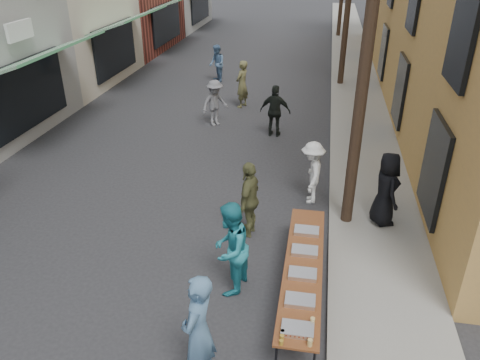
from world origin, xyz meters
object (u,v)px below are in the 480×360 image
(utility_pole_near, at_px, (369,30))
(server, at_px, (386,189))
(catering_tray_sausage, at_px, (297,329))
(serving_table, at_px, (303,267))
(guest_front_c, at_px, (230,249))

(utility_pole_near, height_order, server, utility_pole_near)
(utility_pole_near, distance_m, catering_tray_sausage, 5.87)
(utility_pole_near, relative_size, serving_table, 2.25)
(serving_table, xyz_separation_m, catering_tray_sausage, (-0.00, -1.65, 0.08))
(serving_table, xyz_separation_m, server, (1.72, 2.86, 0.28))
(guest_front_c, xyz_separation_m, server, (3.10, 2.86, 0.04))
(guest_front_c, distance_m, server, 4.22)
(utility_pole_near, bearing_deg, server, 2.96)
(utility_pole_near, bearing_deg, serving_table, -107.78)
(server, bearing_deg, serving_table, 132.34)
(utility_pole_near, distance_m, guest_front_c, 5.07)
(serving_table, relative_size, guest_front_c, 2.10)
(catering_tray_sausage, xyz_separation_m, guest_front_c, (-1.38, 1.64, 0.16))
(guest_front_c, bearing_deg, catering_tray_sausage, 50.20)
(serving_table, bearing_deg, guest_front_c, -179.77)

